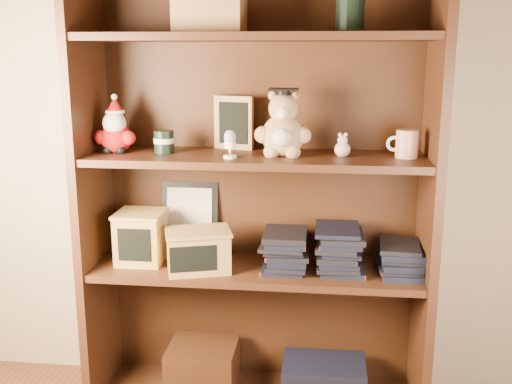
# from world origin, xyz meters

# --- Properties ---
(bookcase) EXTENTS (1.20, 0.35, 1.60)m
(bookcase) POSITION_xyz_m (0.11, 1.36, 0.78)
(bookcase) COLOR #3E2111
(bookcase) RESTS_ON ground
(shelf_lower) EXTENTS (1.14, 0.33, 0.02)m
(shelf_lower) POSITION_xyz_m (0.12, 1.30, 0.54)
(shelf_lower) COLOR #3E2111
(shelf_lower) RESTS_ON ground
(shelf_upper) EXTENTS (1.14, 0.33, 0.02)m
(shelf_upper) POSITION_xyz_m (0.12, 1.30, 0.94)
(shelf_upper) COLOR #3E2111
(shelf_upper) RESTS_ON ground
(santa_plush) EXTENTS (0.15, 0.11, 0.21)m
(santa_plush) POSITION_xyz_m (-0.37, 1.30, 1.03)
(santa_plush) COLOR #A50F0F
(santa_plush) RESTS_ON shelf_upper
(teachers_tin) EXTENTS (0.07, 0.07, 0.08)m
(teachers_tin) POSITION_xyz_m (-0.20, 1.30, 0.99)
(teachers_tin) COLOR black
(teachers_tin) RESTS_ON shelf_upper
(chalkboard_plaque) EXTENTS (0.15, 0.10, 0.19)m
(chalkboard_plaque) POSITION_xyz_m (0.02, 1.42, 1.04)
(chalkboard_plaque) COLOR #9E7547
(chalkboard_plaque) RESTS_ON shelf_upper
(egg_cup) EXTENTS (0.04, 0.04, 0.09)m
(egg_cup) POSITION_xyz_m (0.04, 1.23, 1.00)
(egg_cup) COLOR white
(egg_cup) RESTS_ON shelf_upper
(grad_teddy_bear) EXTENTS (0.19, 0.16, 0.23)m
(grad_teddy_bear) POSITION_xyz_m (0.21, 1.30, 1.04)
(grad_teddy_bear) COLOR tan
(grad_teddy_bear) RESTS_ON shelf_upper
(pink_figurine) EXTENTS (0.05, 0.05, 0.08)m
(pink_figurine) POSITION_xyz_m (0.41, 1.30, 0.98)
(pink_figurine) COLOR #CEA69F
(pink_figurine) RESTS_ON shelf_upper
(teacher_mug) EXTENTS (0.10, 0.07, 0.09)m
(teacher_mug) POSITION_xyz_m (0.61, 1.30, 1.00)
(teacher_mug) COLOR silver
(teacher_mug) RESTS_ON shelf_upper
(certificate_frame) EXTENTS (0.21, 0.05, 0.27)m
(certificate_frame) POSITION_xyz_m (-0.15, 1.44, 0.68)
(certificate_frame) COLOR black
(certificate_frame) RESTS_ON shelf_lower
(treats_box) EXTENTS (0.17, 0.17, 0.18)m
(treats_box) POSITION_xyz_m (-0.30, 1.30, 0.64)
(treats_box) COLOR #B38D49
(treats_box) RESTS_ON shelf_lower
(pencils_box) EXTENTS (0.26, 0.22, 0.15)m
(pencils_box) POSITION_xyz_m (-0.08, 1.24, 0.62)
(pencils_box) COLOR #B38D49
(pencils_box) RESTS_ON shelf_lower
(book_stack_left) EXTENTS (0.14, 0.20, 0.13)m
(book_stack_left) POSITION_xyz_m (0.22, 1.30, 0.61)
(book_stack_left) COLOR black
(book_stack_left) RESTS_ON shelf_lower
(book_stack_mid) EXTENTS (0.14, 0.20, 0.14)m
(book_stack_mid) POSITION_xyz_m (0.41, 1.30, 0.62)
(book_stack_mid) COLOR black
(book_stack_mid) RESTS_ON shelf_lower
(book_stack_right) EXTENTS (0.14, 0.20, 0.10)m
(book_stack_right) POSITION_xyz_m (0.62, 1.30, 0.60)
(book_stack_right) COLOR black
(book_stack_right) RESTS_ON shelf_lower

